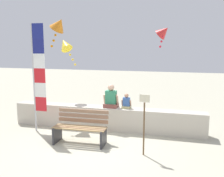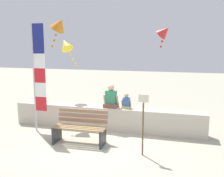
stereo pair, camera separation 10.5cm
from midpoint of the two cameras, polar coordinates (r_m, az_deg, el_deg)
name	(u,v)px [view 2 (the right image)]	position (r m, az deg, el deg)	size (l,w,h in m)	color
ground_plane	(92,144)	(7.01, -4.14, -12.32)	(40.00, 40.00, 0.00)	#B1AD95
seawall_ledge	(106,118)	(8.07, -1.04, -6.65)	(6.09, 0.46, 0.71)	beige
park_bench	(80,128)	(7.00, -6.72, -8.86)	(1.45, 0.65, 0.88)	#A28252
person_adult	(111,98)	(7.90, 0.16, -2.22)	(0.48, 0.35, 0.73)	brown
person_child	(126,102)	(7.81, 3.63, -3.15)	(0.30, 0.22, 0.46)	tan
flag_banner	(38,72)	(7.90, -16.01, 3.58)	(0.41, 0.05, 3.25)	#B7B7BC
kite_red	(165,32)	(9.56, 12.03, 12.40)	(0.69, 0.63, 0.88)	red
kite_yellow	(66,45)	(9.14, -10.02, 9.65)	(0.70, 0.70, 1.05)	yellow
kite_orange	(59,25)	(8.93, -11.38, 13.89)	(0.74, 0.75, 1.07)	orange
sign_post	(143,120)	(6.10, 7.49, -7.10)	(0.24, 0.05, 1.49)	brown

